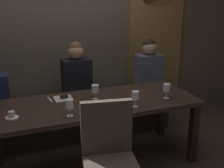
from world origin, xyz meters
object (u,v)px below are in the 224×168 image
(diner_far_end, at_px, (148,69))
(wine_glass_end_right, at_px, (135,96))
(dining_table, at_px, (96,109))
(banquette_bench, at_px, (80,120))
(wine_glass_end_left, at_px, (69,105))
(dessert_plate, at_px, (64,98))
(wine_glass_near_right, at_px, (167,88))
(diner_bearded, at_px, (77,76))
(wine_glass_center_front, at_px, (95,89))
(fork_on_table, at_px, (50,99))
(espresso_cup, at_px, (12,115))
(chair_near_side, at_px, (109,152))

(diner_far_end, height_order, wine_glass_end_right, diner_far_end)
(dining_table, distance_m, banquette_bench, 0.82)
(dining_table, height_order, wine_glass_end_left, wine_glass_end_left)
(dining_table, xyz_separation_m, banquette_bench, (0.00, 0.70, -0.42))
(banquette_bench, distance_m, dessert_plate, 0.78)
(wine_glass_near_right, relative_size, dessert_plate, 0.86)
(wine_glass_near_right, bearing_deg, wine_glass_end_right, -166.37)
(diner_bearded, xyz_separation_m, diner_far_end, (1.04, 0.01, -0.01))
(diner_bearded, relative_size, wine_glass_end_left, 5.05)
(wine_glass_center_front, distance_m, wine_glass_end_left, 0.49)
(dining_table, distance_m, fork_on_table, 0.51)
(espresso_cup, bearing_deg, wine_glass_near_right, -1.83)
(espresso_cup, bearing_deg, chair_near_side, -39.20)
(banquette_bench, bearing_deg, fork_on_table, -133.34)
(wine_glass_end_left, xyz_separation_m, fork_on_table, (-0.11, 0.50, -0.11))
(diner_far_end, bearing_deg, banquette_bench, -179.03)
(diner_far_end, bearing_deg, dessert_plate, -158.48)
(wine_glass_center_front, relative_size, dessert_plate, 0.86)
(banquette_bench, height_order, fork_on_table, fork_on_table)
(chair_near_side, height_order, espresso_cup, chair_near_side)
(dining_table, bearing_deg, espresso_cup, -171.61)
(chair_near_side, xyz_separation_m, dessert_plate, (-0.19, 0.92, 0.20))
(wine_glass_end_right, relative_size, fork_on_table, 0.96)
(wine_glass_end_left, bearing_deg, chair_near_side, -63.43)
(diner_bearded, relative_size, fork_on_table, 4.87)
(fork_on_table, bearing_deg, wine_glass_end_right, -39.10)
(diner_bearded, bearing_deg, fork_on_table, -131.04)
(dining_table, height_order, fork_on_table, fork_on_table)
(diner_bearded, xyz_separation_m, wine_glass_center_front, (0.05, -0.64, 0.01))
(dining_table, bearing_deg, wine_glass_end_left, -141.15)
(diner_bearded, relative_size, diner_far_end, 1.02)
(fork_on_table, bearing_deg, diner_far_end, 12.63)
(chair_near_side, bearing_deg, diner_far_end, 52.02)
(espresso_cup, bearing_deg, banquette_bench, 44.30)
(wine_glass_end_right, xyz_separation_m, wine_glass_near_right, (0.42, 0.10, -0.00))
(dessert_plate, bearing_deg, wine_glass_near_right, -19.58)
(chair_near_side, height_order, wine_glass_end_right, chair_near_side)
(dining_table, distance_m, wine_glass_end_left, 0.48)
(wine_glass_end_right, bearing_deg, diner_far_end, 55.81)
(diner_far_end, height_order, fork_on_table, diner_far_end)
(diner_far_end, distance_m, wine_glass_near_right, 0.93)
(wine_glass_near_right, distance_m, fork_on_table, 1.27)
(banquette_bench, relative_size, fork_on_table, 14.71)
(fork_on_table, bearing_deg, wine_glass_end_left, -84.00)
(diner_far_end, relative_size, espresso_cup, 6.74)
(wine_glass_center_front, distance_m, wine_glass_near_right, 0.78)
(chair_near_side, distance_m, fork_on_table, 1.02)
(wine_glass_end_right, height_order, wine_glass_end_left, same)
(wine_glass_end_left, height_order, wine_glass_near_right, same)
(banquette_bench, xyz_separation_m, fork_on_table, (-0.44, -0.47, 0.51))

